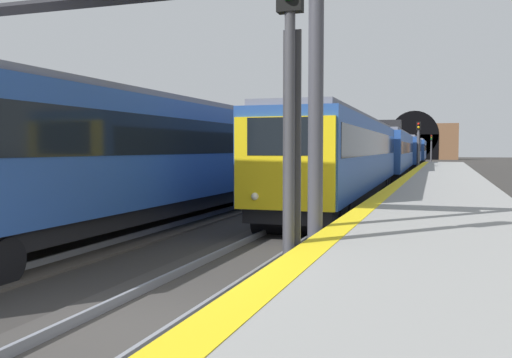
{
  "coord_description": "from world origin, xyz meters",
  "views": [
    {
      "loc": [
        -6.52,
        -4.13,
        2.54
      ],
      "look_at": [
        9.87,
        1.43,
        1.58
      ],
      "focal_mm": 39.04,
      "sensor_mm": 36.0,
      "label": 1
    }
  ],
  "objects_px": {
    "train_adjacent_platform": "(301,151)",
    "catenary_mast_near": "(302,136)",
    "train_main_approaching": "(400,152)",
    "railway_signal_far": "(431,146)",
    "overhead_signal_gantry": "(117,34)",
    "railway_signal_mid": "(418,144)",
    "railway_signal_near": "(290,93)"
  },
  "relations": [
    {
      "from": "railway_signal_mid",
      "to": "overhead_signal_gantry",
      "type": "distance_m",
      "value": 41.84
    },
    {
      "from": "train_adjacent_platform",
      "to": "railway_signal_far",
      "type": "height_order",
      "value": "railway_signal_far"
    },
    {
      "from": "railway_signal_far",
      "to": "overhead_signal_gantry",
      "type": "height_order",
      "value": "overhead_signal_gantry"
    },
    {
      "from": "train_adjacent_platform",
      "to": "overhead_signal_gantry",
      "type": "bearing_deg",
      "value": 5.82
    },
    {
      "from": "train_adjacent_platform",
      "to": "railway_signal_mid",
      "type": "bearing_deg",
      "value": 159.05
    },
    {
      "from": "overhead_signal_gantry",
      "to": "train_main_approaching",
      "type": "bearing_deg",
      "value": -2.92
    },
    {
      "from": "train_adjacent_platform",
      "to": "catenary_mast_near",
      "type": "relative_size",
      "value": 7.87
    },
    {
      "from": "railway_signal_near",
      "to": "railway_signal_far",
      "type": "xyz_separation_m",
      "value": [
        95.44,
        -0.0,
        -0.36
      ]
    },
    {
      "from": "railway_signal_mid",
      "to": "catenary_mast_near",
      "type": "height_order",
      "value": "catenary_mast_near"
    },
    {
      "from": "railway_signal_mid",
      "to": "railway_signal_far",
      "type": "height_order",
      "value": "railway_signal_far"
    },
    {
      "from": "train_main_approaching",
      "to": "train_adjacent_platform",
      "type": "distance_m",
      "value": 21.41
    },
    {
      "from": "railway_signal_mid",
      "to": "railway_signal_far",
      "type": "xyz_separation_m",
      "value": [
        51.91,
        -0.0,
        0.13
      ]
    },
    {
      "from": "overhead_signal_gantry",
      "to": "catenary_mast_near",
      "type": "bearing_deg",
      "value": 9.73
    },
    {
      "from": "train_main_approaching",
      "to": "railway_signal_near",
      "type": "distance_m",
      "value": 47.71
    },
    {
      "from": "railway_signal_far",
      "to": "train_adjacent_platform",
      "type": "bearing_deg",
      "value": -5.47
    },
    {
      "from": "railway_signal_mid",
      "to": "overhead_signal_gantry",
      "type": "relative_size",
      "value": 0.56
    },
    {
      "from": "train_main_approaching",
      "to": "railway_signal_far",
      "type": "relative_size",
      "value": 17.04
    },
    {
      "from": "catenary_mast_near",
      "to": "railway_signal_far",
      "type": "bearing_deg",
      "value": -16.98
    },
    {
      "from": "railway_signal_mid",
      "to": "train_adjacent_platform",
      "type": "bearing_deg",
      "value": -21.41
    },
    {
      "from": "train_main_approaching",
      "to": "catenary_mast_near",
      "type": "xyz_separation_m",
      "value": [
        5.28,
        11.07,
        1.69
      ]
    },
    {
      "from": "overhead_signal_gantry",
      "to": "railway_signal_far",
      "type": "bearing_deg",
      "value": -2.6
    },
    {
      "from": "train_adjacent_platform",
      "to": "catenary_mast_near",
      "type": "distance_m",
      "value": 26.99
    },
    {
      "from": "overhead_signal_gantry",
      "to": "railway_signal_near",
      "type": "bearing_deg",
      "value": -114.76
    },
    {
      "from": "train_adjacent_platform",
      "to": "overhead_signal_gantry",
      "type": "height_order",
      "value": "overhead_signal_gantry"
    },
    {
      "from": "train_adjacent_platform",
      "to": "railway_signal_far",
      "type": "bearing_deg",
      "value": 174.99
    },
    {
      "from": "railway_signal_mid",
      "to": "railway_signal_near",
      "type": "bearing_deg",
      "value": 0.0
    },
    {
      "from": "train_adjacent_platform",
      "to": "railway_signal_near",
      "type": "xyz_separation_m",
      "value": [
        -26.76,
        -6.57,
        1.02
      ]
    },
    {
      "from": "railway_signal_far",
      "to": "catenary_mast_near",
      "type": "relative_size",
      "value": 0.65
    },
    {
      "from": "railway_signal_near",
      "to": "catenary_mast_near",
      "type": "distance_m",
      "value": 54.5
    },
    {
      "from": "train_adjacent_platform",
      "to": "train_main_approaching",
      "type": "bearing_deg",
      "value": 167.87
    },
    {
      "from": "railway_signal_far",
      "to": "overhead_signal_gantry",
      "type": "relative_size",
      "value": 0.57
    },
    {
      "from": "catenary_mast_near",
      "to": "railway_signal_mid",
      "type": "bearing_deg",
      "value": -125.91
    }
  ]
}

